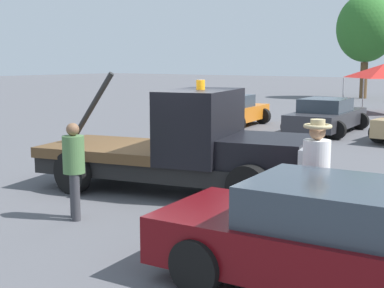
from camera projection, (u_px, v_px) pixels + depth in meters
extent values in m
plane|color=#545459|center=(173.00, 190.00, 11.46)|extent=(160.00, 160.00, 0.00)
cube|color=black|center=(173.00, 166.00, 11.38)|extent=(5.98, 3.28, 0.35)
cube|color=black|center=(267.00, 151.00, 10.55)|extent=(1.99, 2.17, 0.55)
cube|color=silver|center=(310.00, 155.00, 10.24)|extent=(0.59, 1.92, 0.50)
cube|color=black|center=(200.00, 125.00, 11.01)|extent=(1.74, 2.41, 1.46)
cube|color=brown|center=(115.00, 149.00, 11.86)|extent=(3.28, 2.79, 0.22)
cylinder|color=black|center=(91.00, 108.00, 11.93)|extent=(1.18, 0.41, 1.63)
cylinder|color=orange|center=(201.00, 85.00, 10.88)|extent=(0.18, 0.18, 0.20)
cylinder|color=black|center=(275.00, 168.00, 11.61)|extent=(0.88, 0.26, 0.88)
cylinder|color=black|center=(249.00, 189.00, 9.72)|extent=(0.88, 0.26, 0.88)
cylinder|color=black|center=(121.00, 156.00, 13.02)|extent=(0.88, 0.26, 0.88)
cylinder|color=black|center=(72.00, 173.00, 11.13)|extent=(0.88, 0.26, 0.88)
cube|color=#5B0A0F|center=(358.00, 253.00, 6.20)|extent=(5.05, 2.30, 0.60)
cube|color=#333D47|center=(339.00, 204.00, 6.24)|extent=(2.20, 1.82, 0.50)
cylinder|color=black|center=(257.00, 227.00, 7.82)|extent=(0.68, 0.22, 0.68)
cylinder|color=black|center=(196.00, 266.00, 6.32)|extent=(0.68, 0.22, 0.68)
cylinder|color=#847051|center=(307.00, 215.00, 8.05)|extent=(0.17, 0.17, 0.89)
cylinder|color=#847051|center=(322.00, 215.00, 8.07)|extent=(0.17, 0.17, 0.89)
cylinder|color=white|center=(316.00, 163.00, 7.94)|extent=(0.41, 0.41, 0.70)
sphere|color=#A87A56|center=(317.00, 132.00, 7.86)|extent=(0.24, 0.24, 0.24)
torus|color=tan|center=(318.00, 126.00, 7.85)|extent=(0.42, 0.42, 0.06)
cylinder|color=tan|center=(318.00, 123.00, 7.84)|extent=(0.22, 0.22, 0.11)
cylinder|color=#38383D|center=(74.00, 195.00, 9.41)|extent=(0.15, 0.15, 0.82)
cylinder|color=#38383D|center=(76.00, 198.00, 9.22)|extent=(0.15, 0.15, 0.82)
cylinder|color=#4C7542|center=(74.00, 155.00, 9.20)|extent=(0.38, 0.38, 0.65)
sphere|color=brown|center=(73.00, 129.00, 9.13)|extent=(0.22, 0.22, 0.22)
cube|color=orange|center=(231.00, 114.00, 22.62)|extent=(2.50, 4.55, 0.60)
cube|color=#333D47|center=(229.00, 101.00, 22.34)|extent=(1.91, 2.04, 0.50)
cylinder|color=black|center=(226.00, 114.00, 24.34)|extent=(0.68, 0.22, 0.68)
cylinder|color=black|center=(263.00, 116.00, 23.52)|extent=(0.68, 0.22, 0.68)
cylinder|color=black|center=(197.00, 121.00, 21.77)|extent=(0.68, 0.22, 0.68)
cylinder|color=black|center=(237.00, 123.00, 20.95)|extent=(0.68, 0.22, 0.68)
cube|color=#2D2D33|center=(327.00, 119.00, 20.57)|extent=(2.20, 4.95, 0.60)
cube|color=#333D47|center=(325.00, 105.00, 20.28)|extent=(1.76, 2.15, 0.50)
cylinder|color=black|center=(319.00, 119.00, 22.43)|extent=(0.68, 0.22, 0.68)
cylinder|color=black|center=(360.00, 121.00, 21.54)|extent=(0.68, 0.22, 0.68)
cylinder|color=black|center=(290.00, 127.00, 19.66)|extent=(0.68, 0.22, 0.68)
cylinder|color=black|center=(336.00, 130.00, 18.77)|extent=(0.68, 0.22, 0.68)
cylinder|color=black|center=(379.00, 133.00, 18.05)|extent=(0.68, 0.22, 0.68)
cylinder|color=#9E9EA3|center=(343.00, 96.00, 27.59)|extent=(0.07, 0.07, 1.88)
cylinder|color=#9E9EA3|center=(363.00, 93.00, 30.08)|extent=(0.07, 0.07, 1.88)
pyramid|color=red|center=(384.00, 71.00, 27.73)|extent=(3.12, 3.12, 0.73)
cylinder|color=brown|center=(364.00, 80.00, 39.44)|extent=(0.53, 0.53, 2.66)
ellipsoid|color=#2D6B28|center=(366.00, 28.00, 38.85)|extent=(4.25, 4.25, 4.94)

